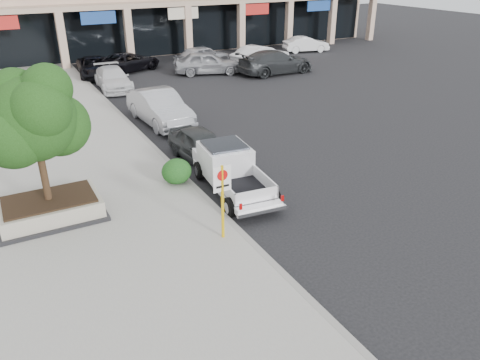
% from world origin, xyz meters
% --- Properties ---
extents(ground, '(120.00, 120.00, 0.00)m').
position_xyz_m(ground, '(0.00, 0.00, 0.00)').
color(ground, black).
rests_on(ground, ground).
extents(sidewalk, '(8.00, 52.00, 0.15)m').
position_xyz_m(sidewalk, '(-5.50, 6.00, 0.07)').
color(sidewalk, gray).
rests_on(sidewalk, ground).
extents(curb, '(0.20, 52.00, 0.15)m').
position_xyz_m(curb, '(-1.55, 6.00, 0.07)').
color(curb, gray).
rests_on(curb, ground).
extents(planter, '(3.20, 2.20, 0.68)m').
position_xyz_m(planter, '(-6.44, 3.84, 0.48)').
color(planter, black).
rests_on(planter, sidewalk).
extents(planter_tree, '(2.90, 2.55, 4.00)m').
position_xyz_m(planter_tree, '(-6.30, 4.00, 3.41)').
color(planter_tree, '#321F13').
rests_on(planter_tree, planter).
extents(no_parking_sign, '(0.55, 0.09, 2.30)m').
position_xyz_m(no_parking_sign, '(-2.15, 0.23, 1.63)').
color(no_parking_sign, '#E9B60C').
rests_on(no_parking_sign, sidewalk).
extents(hedge, '(1.10, 0.99, 0.93)m').
position_xyz_m(hedge, '(-2.00, 4.32, 0.62)').
color(hedge, '#134215').
rests_on(hedge, sidewalk).
extents(pickup_truck, '(2.27, 5.04, 1.54)m').
position_xyz_m(pickup_truck, '(-0.35, 2.96, 0.77)').
color(pickup_truck, white).
rests_on(pickup_truck, ground).
extents(curb_car_a, '(1.87, 4.01, 1.33)m').
position_xyz_m(curb_car_a, '(-0.19, 6.12, 0.66)').
color(curb_car_a, '#2C3031').
rests_on(curb_car_a, ground).
extents(curb_car_b, '(2.08, 5.15, 1.66)m').
position_xyz_m(curb_car_b, '(-0.05, 11.59, 0.83)').
color(curb_car_b, '#A2A3AA').
rests_on(curb_car_b, ground).
extents(curb_car_c, '(2.20, 4.76, 1.35)m').
position_xyz_m(curb_car_c, '(-0.35, 19.60, 0.67)').
color(curb_car_c, silver).
rests_on(curb_car_c, ground).
extents(curb_car_d, '(2.76, 5.03, 1.34)m').
position_xyz_m(curb_car_d, '(-0.57, 23.80, 0.67)').
color(curb_car_d, black).
rests_on(curb_car_d, ground).
extents(lot_car_a, '(5.11, 3.37, 1.62)m').
position_xyz_m(lot_car_a, '(6.77, 20.69, 0.81)').
color(lot_car_a, '#A6A8AE').
rests_on(lot_car_a, ground).
extents(lot_car_b, '(5.27, 3.04, 1.64)m').
position_xyz_m(lot_car_b, '(11.35, 20.90, 0.82)').
color(lot_car_b, silver).
rests_on(lot_car_b, ground).
extents(lot_car_c, '(5.79, 2.51, 1.66)m').
position_xyz_m(lot_car_c, '(11.18, 18.45, 0.83)').
color(lot_car_c, '#2A2D2F').
rests_on(lot_car_c, ground).
extents(lot_car_d, '(5.52, 4.19, 1.39)m').
position_xyz_m(lot_car_d, '(2.00, 24.29, 0.70)').
color(lot_car_d, black).
rests_on(lot_car_d, ground).
extents(lot_car_e, '(5.13, 3.48, 1.62)m').
position_xyz_m(lot_car_e, '(7.46, 23.12, 0.81)').
color(lot_car_e, '#A6A8AF').
rests_on(lot_car_e, ground).
extents(lot_car_f, '(4.26, 2.28, 1.33)m').
position_xyz_m(lot_car_f, '(18.26, 24.59, 0.67)').
color(lot_car_f, white).
rests_on(lot_car_f, ground).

